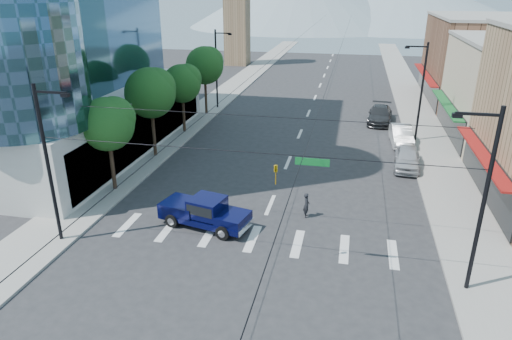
# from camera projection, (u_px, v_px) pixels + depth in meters

# --- Properties ---
(ground) EXTENTS (160.00, 160.00, 0.00)m
(ground) POSITION_uv_depth(u_px,v_px,m) (250.00, 253.00, 24.80)
(ground) COLOR #28282B
(ground) RESTS_ON ground
(sidewalk_left) EXTENTS (4.00, 120.00, 0.15)m
(sidewalk_left) POSITION_uv_depth(u_px,v_px,m) (230.00, 90.00, 63.36)
(sidewalk_left) COLOR gray
(sidewalk_left) RESTS_ON ground
(sidewalk_right) EXTENTS (4.00, 120.00, 0.15)m
(sidewalk_right) POSITION_uv_depth(u_px,v_px,m) (410.00, 98.00, 58.67)
(sidewalk_right) COLOR gray
(sidewalk_right) RESTS_ON ground
(shop_far) EXTENTS (12.00, 18.00, 10.00)m
(shop_far) POSITION_uv_depth(u_px,v_px,m) (484.00, 61.00, 55.26)
(shop_far) COLOR brown
(shop_far) RESTS_ON ground
(clock_tower) EXTENTS (4.80, 4.80, 20.40)m
(clock_tower) POSITION_uv_depth(u_px,v_px,m) (237.00, 3.00, 80.20)
(clock_tower) COLOR #8C6B4C
(clock_tower) RESTS_ON ground
(tree_near) EXTENTS (3.65, 3.64, 6.71)m
(tree_near) POSITION_uv_depth(u_px,v_px,m) (109.00, 122.00, 30.61)
(tree_near) COLOR black
(tree_near) RESTS_ON ground
(tree_midnear) EXTENTS (4.09, 4.09, 7.52)m
(tree_midnear) POSITION_uv_depth(u_px,v_px,m) (152.00, 91.00, 36.73)
(tree_midnear) COLOR black
(tree_midnear) RESTS_ON ground
(tree_midfar) EXTENTS (3.65, 3.64, 6.71)m
(tree_midfar) POSITION_uv_depth(u_px,v_px,m) (183.00, 82.00, 43.30)
(tree_midfar) COLOR black
(tree_midfar) RESTS_ON ground
(tree_far) EXTENTS (4.09, 4.09, 7.52)m
(tree_far) POSITION_uv_depth(u_px,v_px,m) (206.00, 64.00, 49.41)
(tree_far) COLOR black
(tree_far) RESTS_ON ground
(signal_rig) EXTENTS (21.80, 0.20, 9.00)m
(signal_rig) POSITION_uv_depth(u_px,v_px,m) (249.00, 182.00, 22.11)
(signal_rig) COLOR black
(signal_rig) RESTS_ON ground
(lamp_pole_nw) EXTENTS (2.00, 0.25, 9.00)m
(lamp_pole_nw) POSITION_uv_depth(u_px,v_px,m) (217.00, 66.00, 52.21)
(lamp_pole_nw) COLOR black
(lamp_pole_nw) RESTS_ON ground
(lamp_pole_ne) EXTENTS (2.00, 0.25, 9.00)m
(lamp_pole_ne) POSITION_uv_depth(u_px,v_px,m) (420.00, 89.00, 40.80)
(lamp_pole_ne) COLOR black
(lamp_pole_ne) RESTS_ON ground
(pickup_truck) EXTENTS (5.86, 3.16, 1.89)m
(pickup_truck) POSITION_uv_depth(u_px,v_px,m) (204.00, 211.00, 27.25)
(pickup_truck) COLOR #070934
(pickup_truck) RESTS_ON ground
(pedestrian) EXTENTS (0.48, 0.65, 1.61)m
(pedestrian) POSITION_uv_depth(u_px,v_px,m) (306.00, 205.00, 28.42)
(pedestrian) COLOR black
(pedestrian) RESTS_ON ground
(parked_car_near) EXTENTS (2.36, 4.99, 1.65)m
(parked_car_near) POSITION_uv_depth(u_px,v_px,m) (407.00, 158.00, 36.08)
(parked_car_near) COLOR silver
(parked_car_near) RESTS_ON ground
(parked_car_mid) EXTENTS (2.00, 5.17, 1.68)m
(parked_car_mid) POSITION_uv_depth(u_px,v_px,m) (401.00, 135.00, 41.60)
(parked_car_mid) COLOR silver
(parked_car_mid) RESTS_ON ground
(parked_car_far) EXTENTS (2.89, 6.07, 1.71)m
(parked_car_far) POSITION_uv_depth(u_px,v_px,m) (380.00, 115.00, 48.17)
(parked_car_far) COLOR #2F2F31
(parked_car_far) RESTS_ON ground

